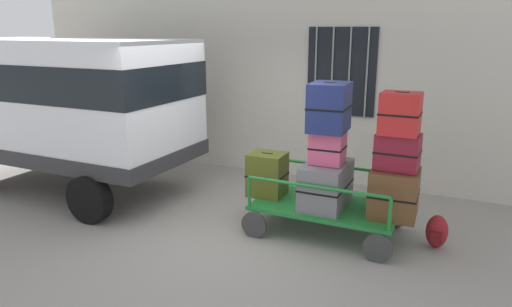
% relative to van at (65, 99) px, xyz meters
% --- Properties ---
extents(ground_plane, '(40.00, 40.00, 0.00)m').
position_rel_van_xyz_m(ground_plane, '(3.35, -0.25, -1.58)').
color(ground_plane, gray).
extents(building_wall, '(12.00, 0.38, 5.00)m').
position_rel_van_xyz_m(building_wall, '(3.35, 2.48, 0.91)').
color(building_wall, beige).
rests_on(building_wall, ground).
extents(van, '(4.30, 2.14, 2.56)m').
position_rel_van_xyz_m(van, '(0.00, 0.00, 0.00)').
color(van, silver).
rests_on(van, ground).
extents(luggage_cart, '(1.99, 1.17, 0.41)m').
position_rel_van_xyz_m(luggage_cart, '(4.55, 0.10, -1.25)').
color(luggage_cart, '#1E722D').
rests_on(luggage_cart, ground).
extents(cart_railing, '(1.89, 1.03, 0.43)m').
position_rel_van_xyz_m(cart_railing, '(4.55, 0.10, -0.83)').
color(cart_railing, '#1E722D').
rests_on(cart_railing, luggage_cart).
extents(suitcase_left_bottom, '(0.52, 0.45, 0.62)m').
position_rel_van_xyz_m(suitcase_left_bottom, '(3.66, 0.11, -0.87)').
color(suitcase_left_bottom, '#4C5119').
rests_on(suitcase_left_bottom, luggage_cart).
extents(suitcase_midleft_bottom, '(0.55, 0.85, 0.60)m').
position_rel_van_xyz_m(suitcase_midleft_bottom, '(4.55, 0.06, -0.88)').
color(suitcase_midleft_bottom, slate).
rests_on(suitcase_midleft_bottom, luggage_cart).
extents(suitcase_midleft_middle, '(0.44, 0.41, 0.43)m').
position_rel_van_xyz_m(suitcase_midleft_middle, '(4.55, 0.07, -0.37)').
color(suitcase_midleft_middle, '#CC4C72').
rests_on(suitcase_midleft_middle, suitcase_midleft_bottom).
extents(suitcase_midleft_top, '(0.51, 0.62, 0.63)m').
position_rel_van_xyz_m(suitcase_midleft_top, '(4.55, 0.07, 0.16)').
color(suitcase_midleft_top, navy).
rests_on(suitcase_midleft_top, suitcase_midleft_middle).
extents(suitcase_center_bottom, '(0.61, 0.60, 0.62)m').
position_rel_van_xyz_m(suitcase_center_bottom, '(5.43, 0.09, -0.87)').
color(suitcase_center_bottom, brown).
rests_on(suitcase_center_bottom, luggage_cart).
extents(suitcase_center_middle, '(0.54, 0.40, 0.46)m').
position_rel_van_xyz_m(suitcase_center_middle, '(5.43, 0.11, -0.34)').
color(suitcase_center_middle, maroon).
rests_on(suitcase_center_middle, suitcase_center_bottom).
extents(suitcase_center_top, '(0.47, 0.41, 0.52)m').
position_rel_van_xyz_m(suitcase_center_top, '(5.43, 0.07, 0.15)').
color(suitcase_center_top, '#B21E1E').
rests_on(suitcase_center_top, suitcase_center_middle).
extents(backpack, '(0.27, 0.22, 0.44)m').
position_rel_van_xyz_m(backpack, '(5.97, 0.26, -1.37)').
color(backpack, maroon).
rests_on(backpack, ground).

